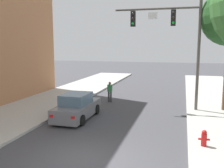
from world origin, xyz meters
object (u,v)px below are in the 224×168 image
object	(u,v)px
fire_hydrant	(204,138)
pedestrian_crossing_road	(110,91)
car_lead_grey	(77,107)
traffic_signal_mast	(174,33)

from	to	relation	value
fire_hydrant	pedestrian_crossing_road	bearing A→B (deg)	129.42
car_lead_grey	fire_hydrant	size ratio (longest dim) A/B	5.90
car_lead_grey	fire_hydrant	xyz separation A→B (m)	(7.24, -2.93, -0.22)
pedestrian_crossing_road	traffic_signal_mast	bearing A→B (deg)	-15.78
car_lead_grey	fire_hydrant	world-z (taller)	car_lead_grey
traffic_signal_mast	car_lead_grey	world-z (taller)	traffic_signal_mast
pedestrian_crossing_road	fire_hydrant	bearing A→B (deg)	-50.58
traffic_signal_mast	car_lead_grey	xyz separation A→B (m)	(-5.58, -3.69, -4.58)
traffic_signal_mast	fire_hydrant	distance (m)	8.34
car_lead_grey	traffic_signal_mast	bearing A→B (deg)	33.50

